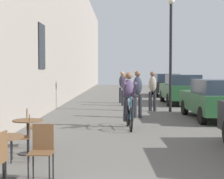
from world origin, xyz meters
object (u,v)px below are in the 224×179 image
Objects in this scene: pedestrian_mid at (153,89)px; pedestrian_near at (138,91)px; parked_car_fourth at (166,84)px; cafe_table_near at (4,149)px; pedestrian_far at (125,88)px; parked_car_second at (215,99)px; parked_car_third at (181,89)px; cafe_chair_near_toward_street at (42,148)px; street_lamp at (171,39)px; cafe_chair_mid_toward_street at (24,134)px; pedestrian_furthest at (122,85)px; cyclist_on_bicycle at (129,102)px; cafe_chair_mid_toward_wall at (32,125)px; cafe_table_mid at (28,129)px.

pedestrian_near is at bearing -108.71° from pedestrian_mid.
parked_car_fourth is at bearing 79.32° from pedestrian_mid.
pedestrian_far is (2.10, 12.75, 0.37)m from cafe_table_near.
parked_car_second is at bearing -52.94° from pedestrian_mid.
cafe_table_near is 14.76m from parked_car_third.
parked_car_second is (2.76, -0.39, -0.24)m from pedestrian_near.
street_lamp reaches higher than cafe_chair_near_toward_street.
pedestrian_far reaches higher than cafe_chair_mid_toward_street.
pedestrian_furthest is (2.00, 12.92, 0.46)m from cafe_chair_mid_toward_street.
cyclist_on_bicycle reaches higher than parked_car_third.
pedestrian_near is 0.36× the size of street_lamp.
street_lamp is at bearing 54.47° from pedestrian_near.
cafe_chair_near_toward_street is 0.51× the size of cyclist_on_bicycle.
parked_car_third reaches higher than cafe_table_near.
pedestrian_furthest is (1.39, 14.15, 0.46)m from cafe_chair_near_toward_street.
cafe_chair_mid_toward_wall is (-0.15, 1.23, 0.00)m from cafe_chair_mid_toward_street.
cafe_chair_mid_toward_wall is at bearing -102.54° from pedestrian_far.
cafe_table_near is 0.15× the size of street_lamp.
cafe_chair_mid_toward_street is at bearing -110.38° from pedestrian_mid.
cafe_chair_mid_toward_wall is at bearing -128.00° from cyclist_on_bicycle.
cafe_chair_mid_toward_street is (-0.02, 1.31, -0.00)m from cafe_table_near.
pedestrian_far is at bearing 90.13° from cyclist_on_bicycle.
parked_car_fourth is (4.57, 20.10, 0.30)m from cafe_chair_near_toward_street.
cafe_chair_mid_toward_street is 0.22× the size of parked_car_second.
cafe_table_near is at bearing -111.12° from cyclist_on_bicycle.
cafe_chair_mid_toward_street is 0.51× the size of cyclist_on_bicycle.
cafe_chair_mid_toward_wall is 0.18× the size of street_lamp.
cafe_table_near is 9.18m from parked_car_second.
cyclist_on_bicycle reaches higher than cafe_chair_mid_toward_wall.
parked_car_third is at bearing 64.83° from cafe_chair_mid_toward_wall.
cyclist_on_bicycle is 1.01× the size of pedestrian_furthest.
cafe_table_near is at bearing -111.82° from street_lamp.
cafe_chair_mid_toward_wall is 8.96m from street_lamp.
cafe_chair_near_toward_street is 10.84m from street_lamp.
street_lamp is at bearing 63.15° from cafe_table_mid.
parked_car_third is at bearing -90.15° from parked_car_fourth.
pedestrian_furthest is at bearing 80.43° from cafe_table_mid.
street_lamp reaches higher than parked_car_fourth.
cafe_chair_mid_toward_street is (-0.61, 1.24, 0.00)m from cafe_chair_near_toward_street.
parked_car_fourth is (1.89, 10.01, -0.16)m from pedestrian_mid.
pedestrian_near is at bearing -125.53° from street_lamp.
cafe_chair_mid_toward_wall is at bearing 107.04° from cafe_chair_near_toward_street.
cyclist_on_bicycle is at bearing -112.65° from street_lamp.
pedestrian_furthest is (2.08, 12.32, 0.46)m from cafe_table_mid.
parked_car_second is at bearing -88.86° from parked_car_third.
cafe_table_near is 0.17× the size of parked_car_second.
cyclist_on_bicycle is (2.11, 5.47, 0.29)m from cafe_table_near.
pedestrian_near reaches higher than parked_car_second.
pedestrian_near is 6.49m from parked_car_third.
cafe_chair_mid_toward_wall is 12.48m from parked_car_third.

